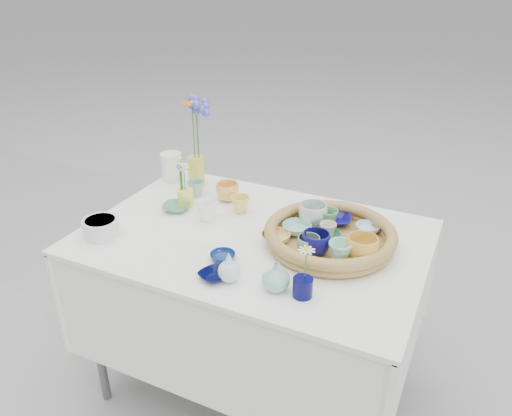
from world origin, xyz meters
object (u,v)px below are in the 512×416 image
at_px(display_table, 254,384).
at_px(wicker_tray, 330,236).
at_px(tall_vase_yellow, 196,172).
at_px(bud_vase_seafoam, 276,276).

distance_m(display_table, wicker_tray, 0.85).
distance_m(display_table, tall_vase_yellow, 0.98).
bearing_deg(wicker_tray, display_table, -169.88).
relative_size(wicker_tray, bud_vase_seafoam, 5.03).
bearing_deg(display_table, wicker_tray, 10.12).
bearing_deg(wicker_tray, tall_vase_yellow, 161.01).
bearing_deg(bud_vase_seafoam, tall_vase_yellow, 138.28).
relative_size(wicker_tray, tall_vase_yellow, 3.43).
relative_size(display_table, wicker_tray, 2.66).
bearing_deg(bud_vase_seafoam, wicker_tray, 77.71).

